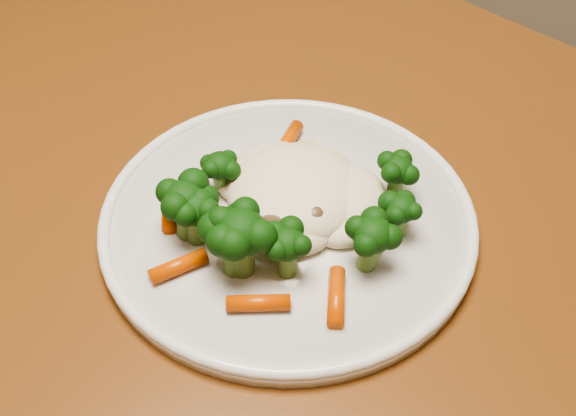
% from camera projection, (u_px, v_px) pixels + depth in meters
% --- Properties ---
extents(dining_table, '(1.48, 1.23, 0.75)m').
position_uv_depth(dining_table, '(243.00, 299.00, 0.64)').
color(dining_table, brown).
rests_on(dining_table, ground).
extents(plate, '(0.29, 0.29, 0.01)m').
position_uv_depth(plate, '(288.00, 221.00, 0.57)').
color(plate, white).
rests_on(plate, dining_table).
extents(meal, '(0.21, 0.21, 0.05)m').
position_uv_depth(meal, '(279.00, 206.00, 0.54)').
color(meal, '#FEF0CB').
rests_on(meal, plate).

